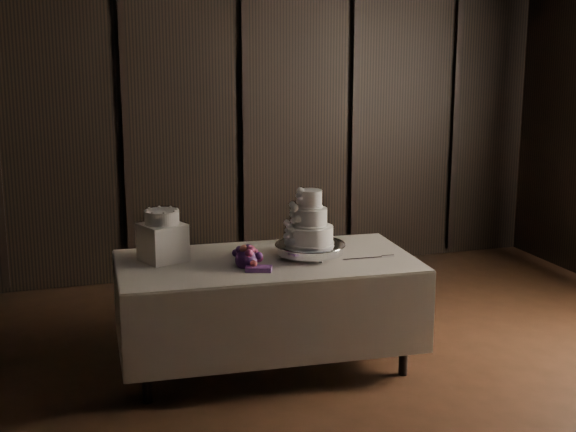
# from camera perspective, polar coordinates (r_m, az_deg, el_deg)

# --- Properties ---
(room) EXTENTS (6.08, 7.08, 3.08)m
(room) POSITION_cam_1_polar(r_m,az_deg,el_deg) (4.27, 9.06, 2.76)
(room) COLOR black
(room) RESTS_ON ground
(display_table) EXTENTS (2.05, 1.17, 0.76)m
(display_table) POSITION_cam_1_polar(r_m,az_deg,el_deg) (5.49, -1.50, -6.57)
(display_table) COLOR beige
(display_table) RESTS_ON ground
(cake_stand) EXTENTS (0.64, 0.64, 0.09)m
(cake_stand) POSITION_cam_1_polar(r_m,az_deg,el_deg) (5.44, 1.58, -2.46)
(cake_stand) COLOR silver
(cake_stand) RESTS_ON display_table
(wedding_cake) EXTENTS (0.35, 0.31, 0.37)m
(wedding_cake) POSITION_cam_1_polar(r_m,az_deg,el_deg) (5.37, 1.38, -0.54)
(wedding_cake) COLOR white
(wedding_cake) RESTS_ON cake_stand
(bouquet) EXTENTS (0.39, 0.45, 0.18)m
(bouquet) POSITION_cam_1_polar(r_m,az_deg,el_deg) (5.21, -2.99, -3.00)
(bouquet) COLOR #B7454B
(bouquet) RESTS_ON display_table
(box_pedestal) EXTENTS (0.34, 0.34, 0.25)m
(box_pedestal) POSITION_cam_1_polar(r_m,az_deg,el_deg) (5.40, -8.90, -1.85)
(box_pedestal) COLOR white
(box_pedestal) RESTS_ON display_table
(small_cake) EXTENTS (0.30, 0.30, 0.09)m
(small_cake) POSITION_cam_1_polar(r_m,az_deg,el_deg) (5.36, -8.96, -0.08)
(small_cake) COLOR white
(small_cake) RESTS_ON box_pedestal
(cake_knife) EXTENTS (0.37, 0.05, 0.01)m
(cake_knife) POSITION_cam_1_polar(r_m,az_deg,el_deg) (5.41, 5.28, -3.03)
(cake_knife) COLOR silver
(cake_knife) RESTS_ON display_table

